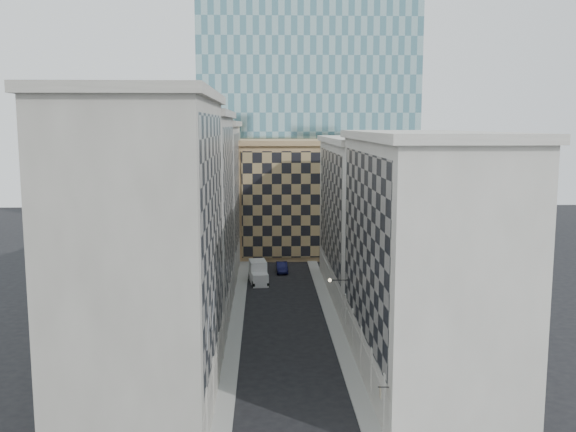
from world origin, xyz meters
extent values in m
cube|color=#9A9A94|center=(-5.25, 30.00, 0.07)|extent=(1.50, 100.00, 0.15)
cube|color=#9A9A94|center=(5.25, 30.00, 0.07)|extent=(1.50, 100.00, 0.15)
cube|color=gray|center=(-11.00, 11.00, 11.50)|extent=(10.00, 22.00, 23.00)
cube|color=gray|center=(-6.12, 11.00, 13.00)|extent=(0.25, 19.36, 18.00)
cube|color=gray|center=(-6.20, 11.00, 1.60)|extent=(0.45, 21.12, 3.20)
cube|color=gray|center=(-11.00, 11.00, 23.35)|extent=(10.80, 22.80, 0.70)
cylinder|color=gray|center=(-6.35, 2.75, 2.20)|extent=(0.90, 0.90, 4.40)
cylinder|color=gray|center=(-6.35, 8.25, 2.20)|extent=(0.90, 0.90, 4.40)
cylinder|color=gray|center=(-6.35, 13.75, 2.20)|extent=(0.90, 0.90, 4.40)
cylinder|color=gray|center=(-6.35, 19.25, 2.20)|extent=(0.90, 0.90, 4.40)
cube|color=gray|center=(-11.00, 33.00, 11.00)|extent=(10.00, 22.00, 22.00)
cube|color=gray|center=(-6.12, 33.00, 12.50)|extent=(0.25, 19.36, 17.00)
cube|color=gray|center=(-6.20, 33.00, 1.60)|extent=(0.45, 21.12, 3.20)
cube|color=gray|center=(-11.00, 33.00, 22.35)|extent=(10.80, 22.80, 0.70)
cylinder|color=gray|center=(-6.35, 24.75, 2.20)|extent=(0.90, 0.90, 4.40)
cylinder|color=gray|center=(-6.35, 30.25, 2.20)|extent=(0.90, 0.90, 4.40)
cylinder|color=gray|center=(-6.35, 35.75, 2.20)|extent=(0.90, 0.90, 4.40)
cylinder|color=gray|center=(-6.35, 41.25, 2.20)|extent=(0.90, 0.90, 4.40)
cube|color=gray|center=(-11.00, 55.00, 10.50)|extent=(10.00, 22.00, 21.00)
cube|color=gray|center=(-6.12, 55.00, 12.00)|extent=(0.25, 19.36, 16.00)
cube|color=gray|center=(-6.20, 55.00, 1.60)|extent=(0.45, 21.12, 3.20)
cube|color=gray|center=(-11.00, 55.00, 21.35)|extent=(10.80, 22.80, 0.70)
cylinder|color=gray|center=(-6.35, 46.75, 2.20)|extent=(0.90, 0.90, 4.40)
cylinder|color=gray|center=(-6.35, 52.25, 2.20)|extent=(0.90, 0.90, 4.40)
cylinder|color=gray|center=(-6.35, 57.75, 2.20)|extent=(0.90, 0.90, 4.40)
cylinder|color=gray|center=(-6.35, 63.25, 2.20)|extent=(0.90, 0.90, 4.40)
cube|color=#B9B5A9|center=(11.00, 15.00, 10.00)|extent=(10.00, 26.00, 20.00)
cube|color=gray|center=(6.12, 15.00, 11.50)|extent=(0.25, 22.88, 15.00)
cube|color=#B9B5A9|center=(6.20, 15.00, 1.60)|extent=(0.45, 24.96, 3.20)
cube|color=#B9B5A9|center=(11.00, 15.00, 20.35)|extent=(10.80, 26.80, 0.70)
cylinder|color=#B9B5A9|center=(6.35, 4.60, 2.20)|extent=(0.90, 0.90, 4.40)
cylinder|color=#B9B5A9|center=(6.35, 9.80, 2.20)|extent=(0.90, 0.90, 4.40)
cylinder|color=#B9B5A9|center=(6.35, 15.00, 2.20)|extent=(0.90, 0.90, 4.40)
cylinder|color=#B9B5A9|center=(6.35, 20.20, 2.20)|extent=(0.90, 0.90, 4.40)
cylinder|color=#B9B5A9|center=(6.35, 25.40, 2.20)|extent=(0.90, 0.90, 4.40)
cube|color=#B9B5A9|center=(11.00, 42.00, 9.50)|extent=(10.00, 28.00, 19.00)
cube|color=gray|center=(6.12, 42.00, 11.00)|extent=(0.25, 24.64, 14.00)
cube|color=#B9B5A9|center=(6.20, 42.00, 1.60)|extent=(0.45, 26.88, 3.20)
cube|color=#B9B5A9|center=(11.00, 42.00, 19.35)|extent=(10.80, 28.80, 0.70)
cube|color=#A27F55|center=(2.00, 68.00, 9.00)|extent=(16.00, 14.00, 18.00)
cube|color=tan|center=(2.00, 60.90, 9.00)|extent=(15.20, 0.25, 16.50)
cube|color=#A27F55|center=(2.00, 68.00, 18.40)|extent=(16.80, 14.80, 0.80)
cube|color=#322D27|center=(0.00, 82.00, 14.00)|extent=(6.00, 6.00, 28.00)
cube|color=#322D27|center=(0.00, 82.00, 28.70)|extent=(7.00, 7.00, 1.40)
cone|color=#322D27|center=(0.00, 82.00, 39.40)|extent=(7.20, 7.20, 20.00)
cylinder|color=gray|center=(-5.90, 4.00, 8.00)|extent=(0.10, 2.33, 2.33)
cylinder|color=gray|center=(-5.90, 8.00, 8.00)|extent=(0.10, 2.33, 2.33)
cylinder|color=black|center=(5.10, 24.00, 6.20)|extent=(1.80, 0.08, 0.08)
sphere|color=#FFE5B2|center=(4.20, 24.00, 6.20)|extent=(0.36, 0.36, 0.36)
cube|color=silver|center=(-2.77, 46.19, 0.85)|extent=(2.33, 2.50, 1.69)
cube|color=silver|center=(-3.07, 48.62, 1.46)|extent=(2.56, 3.63, 2.92)
cylinder|color=black|center=(-3.61, 45.33, 0.42)|extent=(0.38, 0.88, 0.85)
cylinder|color=black|center=(-1.75, 45.56, 0.42)|extent=(0.38, 0.88, 0.85)
cylinder|color=black|center=(-4.14, 49.63, 0.42)|extent=(0.38, 0.88, 0.85)
cylinder|color=black|center=(-2.28, 49.86, 0.42)|extent=(0.38, 0.88, 0.85)
imported|color=#0E1034|center=(0.36, 54.04, 0.74)|extent=(1.70, 4.54, 1.48)
cylinder|color=black|center=(5.60, 3.00, 4.17)|extent=(0.74, 0.11, 0.06)
cube|color=tan|center=(5.40, 3.00, 3.80)|extent=(0.10, 0.64, 0.64)
camera|label=1|loc=(-2.17, -36.80, 21.27)|focal=40.00mm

